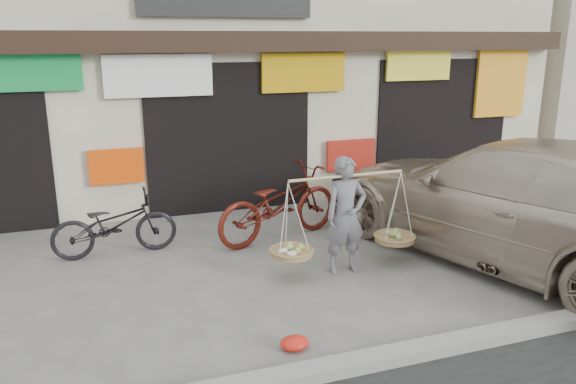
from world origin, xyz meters
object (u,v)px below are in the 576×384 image
object	(u,v)px
street_vendor	(345,220)
bike_0	(114,225)
bike_2	(279,204)
suv	(514,200)

from	to	relation	value
street_vendor	bike_0	world-z (taller)	street_vendor
street_vendor	bike_2	size ratio (longest dim) A/B	0.95
bike_2	suv	distance (m)	3.48
street_vendor	bike_2	distance (m)	1.59
street_vendor	bike_0	bearing A→B (deg)	149.44
bike_0	bike_2	xyz separation A→B (m)	(2.49, -0.15, 0.12)
bike_0	bike_2	size ratio (longest dim) A/B	0.80
street_vendor	suv	bearing A→B (deg)	-9.40
bike_0	bike_2	distance (m)	2.50
bike_2	suv	bearing A→B (deg)	-140.42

